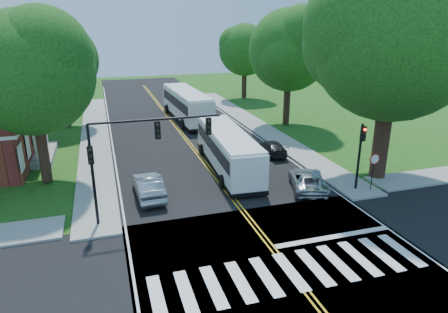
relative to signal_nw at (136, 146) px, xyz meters
name	(u,v)px	position (x,y,z in m)	size (l,w,h in m)	color
ground	(286,265)	(5.86, -6.43, -4.38)	(140.00, 140.00, 0.00)	#204D13
road	(195,151)	(5.86, 11.57, -4.37)	(14.00, 96.00, 0.01)	black
cross_road	(286,265)	(5.86, -6.43, -4.37)	(60.00, 12.00, 0.01)	black
center_line	(186,138)	(5.86, 15.57, -4.36)	(0.36, 70.00, 0.01)	gold
edge_line_w	(112,145)	(-0.94, 15.57, -4.36)	(0.12, 70.00, 0.01)	silver
edge_line_e	(252,133)	(12.66, 15.57, -4.36)	(0.12, 70.00, 0.01)	silver
crosswalk	(291,271)	(5.86, -6.93, -4.36)	(12.60, 3.00, 0.01)	silver
stop_bar	(333,237)	(9.36, -4.83, -4.36)	(6.60, 0.40, 0.01)	silver
sidewalk_nw	(95,137)	(-2.44, 18.57, -4.30)	(2.60, 40.00, 0.15)	gray
sidewalk_ne	(255,124)	(14.16, 18.57, -4.30)	(2.60, 40.00, 0.15)	gray
tree_ne_big	(395,38)	(16.86, 1.57, 5.24)	(10.80, 10.80, 14.91)	black
tree_west_near	(31,73)	(-5.64, 7.57, 3.15)	(8.00, 8.00, 11.40)	black
tree_west_far	(60,60)	(-5.14, 23.57, 2.62)	(7.60, 7.60, 10.67)	black
tree_east_mid	(289,50)	(17.36, 17.57, 3.48)	(8.40, 8.40, 11.93)	black
tree_east_far	(245,50)	(18.36, 33.57, 2.48)	(7.20, 7.20, 10.34)	black
signal_nw	(136,146)	(0.00, 0.00, 0.00)	(7.15, 0.46, 5.66)	black
signal_ne	(361,148)	(14.06, 0.01, -1.41)	(0.30, 0.46, 4.40)	black
stop_sign	(374,163)	(14.86, -0.45, -2.35)	(0.76, 0.08, 2.53)	black
bus_lead	(228,149)	(7.17, 6.47, -2.81)	(3.26, 11.57, 2.96)	white
bus_follow	(187,104)	(7.64, 23.16, -2.62)	(3.48, 12.91, 3.32)	white
hatchback	(149,186)	(0.81, 3.05, -3.62)	(1.57, 4.51, 1.49)	#A8AAAF
suv	(308,180)	(11.09, 1.20, -3.72)	(2.16, 4.68, 1.30)	silver
dark_sedan	(271,147)	(11.73, 8.77, -3.78)	(1.64, 4.02, 1.17)	black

